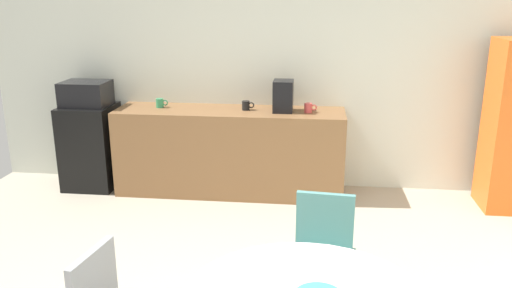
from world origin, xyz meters
TOP-DOWN VIEW (x-y plane):
  - wall_back at (0.00, 3.00)m, footprint 6.00×0.10m
  - counter_block at (-0.30, 2.65)m, footprint 2.38×0.60m
  - mini_fridge at (-1.84, 2.65)m, footprint 0.54×0.54m
  - microwave at (-1.84, 2.65)m, footprint 0.48×0.38m
  - chair_teal at (0.65, 0.54)m, footprint 0.46×0.46m
  - mug_white at (-0.13, 2.67)m, footprint 0.13×0.08m
  - mug_green at (0.51, 2.64)m, footprint 0.13×0.08m
  - mug_red at (-1.05, 2.69)m, footprint 0.13×0.08m
  - coffee_maker at (0.25, 2.65)m, footprint 0.20×0.24m

SIDE VIEW (x-z plane):
  - counter_block at x=-0.30m, z-range 0.00..0.90m
  - mini_fridge at x=-1.84m, z-range 0.00..0.91m
  - chair_teal at x=0.65m, z-range 0.11..0.94m
  - mug_white at x=-0.13m, z-range 0.90..1.00m
  - mug_green at x=0.51m, z-range 0.90..1.00m
  - mug_red at x=-1.05m, z-range 0.90..1.00m
  - microwave at x=-1.84m, z-range 0.91..1.17m
  - coffee_maker at x=0.25m, z-range 0.90..1.22m
  - wall_back at x=0.00m, z-range 0.00..2.60m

